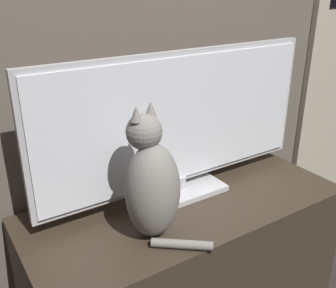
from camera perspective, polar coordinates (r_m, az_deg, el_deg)
The scene contains 3 objects.
tv_stand at distance 1.57m, azimuth 2.50°, elevation -16.13°, with size 1.16×0.51×0.49m.
tv at distance 1.39m, azimuth 1.80°, elevation 2.86°, with size 1.10×0.19×0.53m.
cat at distance 1.19m, azimuth -2.46°, elevation -5.88°, with size 0.22×0.28×0.42m.
Camera 1 is at (-0.72, -0.07, 1.24)m, focal length 42.00 mm.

